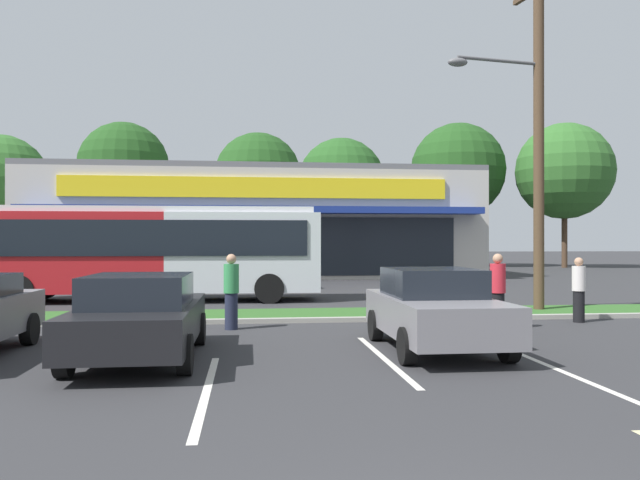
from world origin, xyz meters
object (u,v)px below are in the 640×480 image
city_bus (153,250)px  pedestrian_near_bench (579,290)px  pedestrian_by_pole (498,291)px  car_4 (260,272)px  bus_stop_bench (117,308)px  car_0 (435,309)px  utility_pole (534,128)px  pedestrian_mid (231,292)px  car_3 (141,316)px

city_bus → pedestrian_near_bench: city_bus is taller
city_bus → pedestrian_by_pole: size_ratio=6.49×
city_bus → car_4: 6.81m
city_bus → bus_stop_bench: 7.07m
bus_stop_bench → car_0: bearing=150.8°
utility_pole → pedestrian_near_bench: size_ratio=6.02×
utility_pole → pedestrian_mid: 9.96m
car_0 → pedestrian_mid: 5.12m
utility_pole → car_4: (-7.66, 10.56, -4.63)m
bus_stop_bench → car_0: (6.62, -3.69, 0.28)m
car_3 → pedestrian_by_pole: 8.24m
utility_pole → city_bus: size_ratio=0.86×
car_0 → pedestrian_near_bench: pedestrian_near_bench is taller
utility_pole → city_bus: 13.04m
car_0 → car_3: car_0 is taller
bus_stop_bench → car_3: bearing=106.6°
utility_pole → pedestrian_by_pole: utility_pole is taller
car_0 → car_4: (-3.00, 16.18, -0.07)m
utility_pole → bus_stop_bench: 12.43m
car_4 → pedestrian_near_bench: size_ratio=2.51×
car_3 → car_4: bearing=-8.3°
pedestrian_near_bench → utility_pole: bearing=4.1°
city_bus → bus_stop_bench: city_bus is taller
city_bus → car_3: 11.16m
car_4 → pedestrian_near_bench: pedestrian_near_bench is taller
utility_pole → pedestrian_mid: size_ratio=5.63×
pedestrian_near_bench → pedestrian_mid: 8.82m
pedestrian_by_pole → pedestrian_near_bench: bearing=-152.5°
car_4 → pedestrian_by_pole: (5.30, -13.64, 0.18)m
car_3 → pedestrian_mid: size_ratio=2.62×
car_0 → car_3: (-5.41, -0.37, -0.02)m
car_4 → pedestrian_near_bench: bearing=122.0°
utility_pole → city_bus: utility_pole is taller
car_0 → car_3: bearing=-86.1°
pedestrian_near_bench → pedestrian_by_pole: size_ratio=0.93×
car_0 → pedestrian_near_bench: 6.06m
utility_pole → car_0: bearing=-129.7°
car_4 → pedestrian_mid: (-0.93, -12.91, 0.18)m
city_bus → pedestrian_by_pole: bearing=-40.4°
pedestrian_by_pole → car_0: bearing=53.6°
car_3 → bus_stop_bench: bearing=16.6°
pedestrian_near_bench → car_4: bearing=29.9°
city_bus → pedestrian_near_bench: 13.71m
car_3 → pedestrian_by_pole: pedestrian_by_pole is taller
car_4 → pedestrian_by_pole: pedestrian_by_pole is taller
car_0 → pedestrian_near_bench: size_ratio=2.56×
car_4 → city_bus: bearing=55.3°
city_bus → car_0: 12.69m
city_bus → pedestrian_near_bench: bearing=-29.9°
car_3 → city_bus: bearing=7.3°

